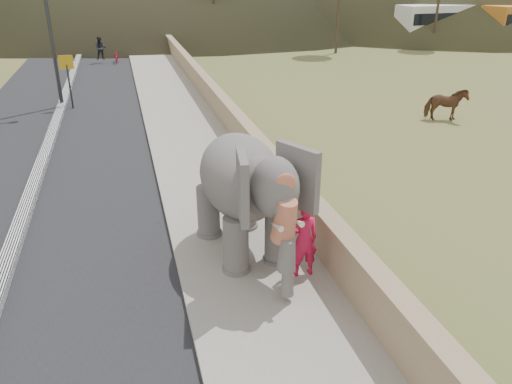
# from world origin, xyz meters

# --- Properties ---
(ground) EXTENTS (160.00, 160.00, 0.00)m
(ground) POSITION_xyz_m (0.00, 0.00, 0.00)
(ground) COLOR olive
(ground) RESTS_ON ground
(road) EXTENTS (7.00, 120.00, 0.03)m
(road) POSITION_xyz_m (-5.00, 10.00, 0.01)
(road) COLOR black
(road) RESTS_ON ground
(median) EXTENTS (0.35, 120.00, 0.22)m
(median) POSITION_xyz_m (-5.00, 10.00, 0.11)
(median) COLOR black
(median) RESTS_ON ground
(walkway) EXTENTS (3.00, 120.00, 0.15)m
(walkway) POSITION_xyz_m (0.00, 10.00, 0.07)
(walkway) COLOR #9E9687
(walkway) RESTS_ON ground
(parapet) EXTENTS (0.30, 120.00, 1.10)m
(parapet) POSITION_xyz_m (1.65, 10.00, 0.55)
(parapet) COLOR tan
(parapet) RESTS_ON ground
(signboard) EXTENTS (0.60, 0.08, 2.40)m
(signboard) POSITION_xyz_m (-4.50, 17.02, 1.64)
(signboard) COLOR #2D2D33
(signboard) RESTS_ON ground
(cow) EXTENTS (1.78, 1.21, 1.38)m
(cow) POSITION_xyz_m (10.76, 10.90, 0.69)
(cow) COLOR brown
(cow) RESTS_ON ground
(distant_car) EXTENTS (4.23, 1.72, 1.44)m
(distant_car) POSITION_xyz_m (18.55, 35.31, 0.72)
(distant_car) COLOR #B2B1B8
(distant_car) RESTS_ON ground
(bus_white) EXTENTS (11.15, 3.27, 3.10)m
(bus_white) POSITION_xyz_m (26.31, 32.47, 1.55)
(bus_white) COLOR white
(bus_white) RESTS_ON ground
(elephant_and_man) EXTENTS (2.47, 3.99, 2.71)m
(elephant_and_man) POSITION_xyz_m (0.02, 2.66, 1.49)
(elephant_and_man) COLOR slate
(elephant_and_man) RESTS_ON ground
(motorcyclist) EXTENTS (1.65, 1.65, 1.76)m
(motorcyclist) POSITION_xyz_m (-2.80, 29.12, 0.68)
(motorcyclist) COLOR maroon
(motorcyclist) RESTS_ON ground
(trees) EXTENTS (47.37, 38.46, 8.67)m
(trees) POSITION_xyz_m (7.29, 26.05, 3.72)
(trees) COLOR #473828
(trees) RESTS_ON ground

